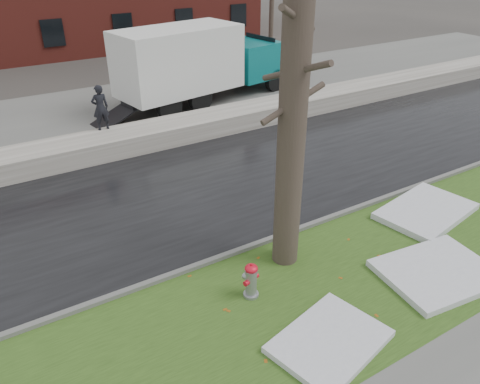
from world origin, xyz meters
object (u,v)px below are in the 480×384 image
box_truck (199,62)px  tree (293,107)px  worker (100,108)px  fire_hydrant (251,279)px

box_truck → tree: bearing=-117.7°
tree → worker: tree is taller
fire_hydrant → worker: worker is taller
fire_hydrant → worker: 9.87m
box_truck → worker: 6.36m
tree → worker: size_ratio=4.65×
worker → box_truck: bearing=-151.9°
box_truck → worker: box_truck is taller
box_truck → worker: bearing=-161.2°
box_truck → worker: (-5.57, -3.05, -0.30)m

